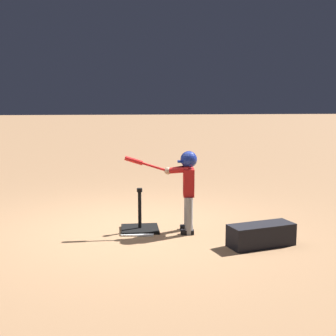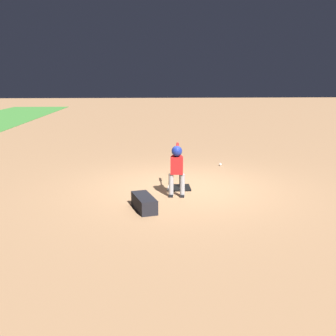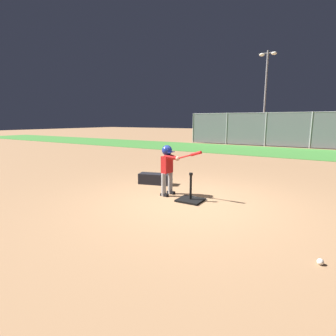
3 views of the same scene
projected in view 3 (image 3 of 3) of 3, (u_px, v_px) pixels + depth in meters
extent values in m
plane|color=#99704C|center=(192.00, 203.00, 5.38)|extent=(90.00, 90.00, 0.00)
cube|color=#3D7F33|center=(278.00, 152.00, 14.06)|extent=(56.00, 4.94, 0.02)
cylinder|color=#9E9EA3|center=(193.00, 128.00, 19.69)|extent=(0.08, 0.08, 2.19)
cylinder|color=#9E9EA3|center=(227.00, 129.00, 18.34)|extent=(0.08, 0.08, 2.19)
cylinder|color=#9E9EA3|center=(266.00, 129.00, 17.00)|extent=(0.08, 0.08, 2.19)
cylinder|color=#9E9EA3|center=(311.00, 130.00, 15.65)|extent=(0.08, 0.08, 2.19)
cube|color=slate|center=(287.00, 130.00, 16.32)|extent=(13.06, 0.02, 2.10)
cylinder|color=#9E9EA3|center=(289.00, 112.00, 16.13)|extent=(13.06, 0.04, 0.04)
cube|color=white|center=(193.00, 200.00, 5.55)|extent=(0.49, 0.49, 0.02)
cube|color=black|center=(190.00, 200.00, 5.50)|extent=(0.52, 0.47, 0.04)
cylinder|color=black|center=(191.00, 187.00, 5.45)|extent=(0.05, 0.05, 0.51)
cylinder|color=black|center=(191.00, 174.00, 5.40)|extent=(0.08, 0.08, 0.05)
cylinder|color=gray|center=(170.00, 183.00, 6.01)|extent=(0.12, 0.12, 0.51)
cube|color=black|center=(171.00, 192.00, 6.04)|extent=(0.19, 0.11, 0.06)
cylinder|color=gray|center=(164.00, 185.00, 5.82)|extent=(0.12, 0.12, 0.51)
cube|color=black|center=(164.00, 195.00, 5.85)|extent=(0.19, 0.11, 0.06)
cube|color=red|center=(167.00, 164.00, 5.83)|extent=(0.17, 0.28, 0.38)
sphere|color=tan|center=(167.00, 151.00, 5.78)|extent=(0.19, 0.19, 0.19)
sphere|color=navy|center=(167.00, 150.00, 5.78)|extent=(0.23, 0.23, 0.23)
cube|color=navy|center=(170.00, 152.00, 5.73)|extent=(0.13, 0.18, 0.01)
cylinder|color=red|center=(173.00, 157.00, 5.75)|extent=(0.31, 0.19, 0.11)
cylinder|color=red|center=(171.00, 157.00, 5.68)|extent=(0.32, 0.14, 0.11)
sphere|color=tan|center=(177.00, 159.00, 5.64)|extent=(0.10, 0.10, 0.10)
cylinder|color=red|center=(189.00, 156.00, 5.45)|extent=(0.58, 0.09, 0.20)
cylinder|color=red|center=(196.00, 154.00, 5.33)|extent=(0.26, 0.09, 0.13)
cylinder|color=black|center=(177.00, 159.00, 5.65)|extent=(0.03, 0.05, 0.05)
sphere|color=white|center=(320.00, 262.00, 3.07)|extent=(0.07, 0.07, 0.07)
cube|color=#93969E|center=(224.00, 137.00, 21.42)|extent=(2.83, 0.38, 0.04)
cube|color=#93969E|center=(225.00, 140.00, 21.69)|extent=(2.84, 0.44, 0.04)
cube|color=#93969E|center=(221.00, 134.00, 20.80)|extent=(2.83, 0.38, 0.04)
cube|color=#93969E|center=(222.00, 137.00, 21.07)|extent=(2.84, 0.44, 0.04)
cube|color=#93969E|center=(217.00, 130.00, 20.18)|extent=(2.83, 0.38, 0.04)
cube|color=#93969E|center=(219.00, 133.00, 20.45)|extent=(2.84, 0.44, 0.04)
cube|color=#93969E|center=(214.00, 126.00, 19.56)|extent=(2.83, 0.38, 0.04)
cube|color=#93969E|center=(215.00, 129.00, 19.83)|extent=(2.84, 0.44, 0.04)
cylinder|color=#93969E|center=(241.00, 139.00, 20.94)|extent=(0.06, 0.06, 0.34)
cylinder|color=#93969E|center=(230.00, 135.00, 18.94)|extent=(0.06, 0.06, 1.29)
cylinder|color=#93969E|center=(236.00, 132.00, 19.87)|extent=(0.18, 2.38, 1.00)
cylinder|color=#93969E|center=(211.00, 138.00, 22.40)|extent=(0.06, 0.06, 0.34)
cylinder|color=#93969E|center=(198.00, 134.00, 20.40)|extent=(0.06, 0.06, 1.29)
cylinder|color=#93969E|center=(205.00, 131.00, 21.33)|extent=(0.18, 2.38, 1.00)
cube|color=#93969E|center=(286.00, 139.00, 18.90)|extent=(3.93, 0.23, 0.04)
cube|color=#93969E|center=(286.00, 143.00, 19.18)|extent=(3.93, 0.29, 0.04)
cube|color=#93969E|center=(285.00, 135.00, 18.29)|extent=(3.93, 0.23, 0.04)
cube|color=#93969E|center=(285.00, 139.00, 18.57)|extent=(3.93, 0.29, 0.04)
cube|color=#93969E|center=(284.00, 130.00, 17.68)|extent=(3.93, 0.23, 0.04)
cube|color=#93969E|center=(284.00, 134.00, 17.95)|extent=(3.93, 0.29, 0.04)
cylinder|color=#93969E|center=(314.00, 142.00, 18.23)|extent=(0.06, 0.06, 0.36)
cylinder|color=#93969E|center=(314.00, 139.00, 16.84)|extent=(0.06, 0.06, 1.03)
cylinder|color=#93969E|center=(315.00, 135.00, 17.47)|extent=(0.05, 1.60, 0.72)
cylinder|color=#93969E|center=(261.00, 140.00, 20.08)|extent=(0.06, 0.06, 0.36)
cylinder|color=#93969E|center=(256.00, 137.00, 18.69)|extent=(0.06, 0.06, 1.03)
cylinder|color=#93969E|center=(259.00, 134.00, 19.33)|extent=(0.05, 1.60, 0.72)
cube|color=black|center=(155.00, 179.00, 6.95)|extent=(0.90, 0.53, 0.28)
cylinder|color=slate|center=(265.00, 94.00, 27.65)|extent=(0.20, 0.20, 8.75)
cylinder|color=slate|center=(268.00, 53.00, 26.91)|extent=(1.40, 0.10, 0.10)
ellipsoid|color=silver|center=(262.00, 55.00, 27.23)|extent=(0.56, 0.44, 0.32)
ellipsoid|color=silver|center=(274.00, 53.00, 26.62)|extent=(0.56, 0.44, 0.32)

